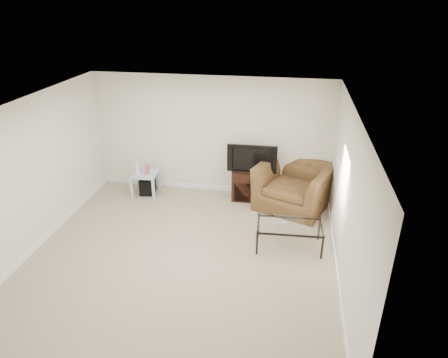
% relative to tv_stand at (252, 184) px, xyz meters
% --- Properties ---
extents(floor, '(5.00, 5.00, 0.00)m').
position_rel_tv_stand_xyz_m(floor, '(-0.90, -2.28, -0.33)').
color(floor, tan).
rests_on(floor, ground).
extents(ceiling, '(5.00, 5.00, 0.00)m').
position_rel_tv_stand_xyz_m(ceiling, '(-0.90, -2.28, 2.17)').
color(ceiling, white).
rests_on(ceiling, ground).
extents(wall_back, '(5.00, 0.02, 2.50)m').
position_rel_tv_stand_xyz_m(wall_back, '(-0.90, 0.22, 0.92)').
color(wall_back, silver).
rests_on(wall_back, ground).
extents(wall_left, '(0.02, 5.00, 2.50)m').
position_rel_tv_stand_xyz_m(wall_left, '(-3.40, -2.28, 0.92)').
color(wall_left, silver).
rests_on(wall_left, ground).
extents(wall_right, '(0.02, 5.00, 2.50)m').
position_rel_tv_stand_xyz_m(wall_right, '(1.60, -2.28, 0.92)').
color(wall_right, silver).
rests_on(wall_right, ground).
extents(plate_back, '(0.12, 0.02, 0.12)m').
position_rel_tv_stand_xyz_m(plate_back, '(-2.30, 0.21, 0.92)').
color(plate_back, white).
rests_on(plate_back, wall_back).
extents(plate_right_switch, '(0.02, 0.09, 0.13)m').
position_rel_tv_stand_xyz_m(plate_right_switch, '(1.59, -0.68, 0.92)').
color(plate_right_switch, white).
rests_on(plate_right_switch, wall_right).
extents(plate_right_outlet, '(0.02, 0.08, 0.12)m').
position_rel_tv_stand_xyz_m(plate_right_outlet, '(1.59, -0.98, -0.03)').
color(plate_right_outlet, white).
rests_on(plate_right_outlet, wall_right).
extents(tv_stand, '(0.79, 0.55, 0.65)m').
position_rel_tv_stand_xyz_m(tv_stand, '(0.00, 0.00, 0.00)').
color(tv_stand, black).
rests_on(tv_stand, floor).
extents(dvd_player, '(0.43, 0.31, 0.06)m').
position_rel_tv_stand_xyz_m(dvd_player, '(0.00, -0.04, 0.22)').
color(dvd_player, black).
rests_on(dvd_player, tv_stand).
extents(television, '(0.94, 0.21, 0.58)m').
position_rel_tv_stand_xyz_m(television, '(0.00, -0.03, 0.62)').
color(television, black).
rests_on(television, tv_stand).
extents(side_table, '(0.55, 0.55, 0.50)m').
position_rel_tv_stand_xyz_m(side_table, '(-2.26, -0.23, -0.08)').
color(side_table, silver).
rests_on(side_table, floor).
extents(subwoofer, '(0.37, 0.37, 0.32)m').
position_rel_tv_stand_xyz_m(subwoofer, '(-2.23, -0.21, -0.15)').
color(subwoofer, black).
rests_on(subwoofer, floor).
extents(game_console, '(0.07, 0.17, 0.23)m').
position_rel_tv_stand_xyz_m(game_console, '(-2.38, -0.26, 0.28)').
color(game_console, white).
rests_on(game_console, side_table).
extents(game_case, '(0.06, 0.15, 0.20)m').
position_rel_tv_stand_xyz_m(game_case, '(-2.19, -0.25, 0.27)').
color(game_case, '#CC4C4C').
rests_on(game_case, side_table).
extents(recliner, '(1.60, 1.32, 1.20)m').
position_rel_tv_stand_xyz_m(recliner, '(0.86, -0.23, 0.28)').
color(recliner, '#4B381B').
rests_on(recliner, floor).
extents(coffee_table, '(1.17, 0.70, 0.44)m').
position_rel_tv_stand_xyz_m(coffee_table, '(0.83, -1.69, -0.10)').
color(coffee_table, black).
rests_on(coffee_table, floor).
extents(remote, '(0.18, 0.11, 0.02)m').
position_rel_tv_stand_xyz_m(remote, '(0.70, -1.69, 0.13)').
color(remote, '#B2B2B7').
rests_on(remote, coffee_table).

